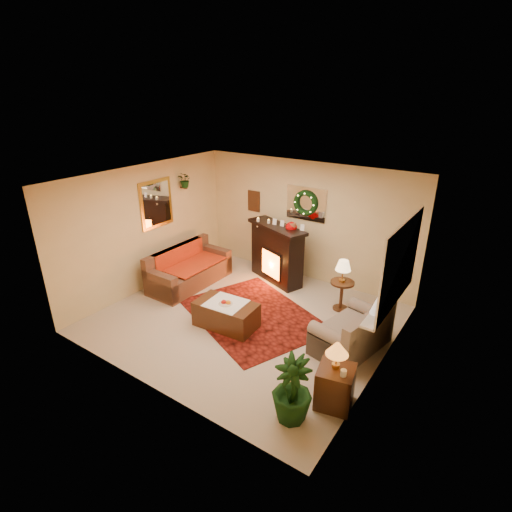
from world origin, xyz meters
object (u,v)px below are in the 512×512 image
Objects in this scene: loveseat at (352,325)px; side_table_round at (341,294)px; coffee_table at (226,316)px; sofa at (189,266)px; end_table_square at (335,388)px; fireplace at (277,257)px.

loveseat reaches higher than side_table_round.
loveseat is at bearing 13.29° from coffee_table.
side_table_round is at bearing 15.21° from sofa.
loveseat is at bearing 103.31° from end_table_square.
side_table_round is (3.15, 0.85, -0.10)m from sofa.
end_table_square is at bearing -20.75° from sofa.
end_table_square is at bearing -68.48° from side_table_round.
coffee_table is at bearing -130.23° from side_table_round.
fireplace is at bearing 167.21° from side_table_round.
fireplace is 2.15m from coffee_table.
fireplace is (1.44, 1.24, 0.12)m from sofa.
sofa reaches higher than loveseat.
sofa is 1.72× the size of coffee_table.
side_table_round is at bearing 111.52° from end_table_square.
fireplace is 0.99× the size of loveseat.
fireplace is at bearing 92.61° from coffee_table.
loveseat is at bearing -59.28° from side_table_round.
coffee_table is (1.69, -0.87, -0.22)m from sofa.
loveseat reaches higher than coffee_table.
side_table_round is at bearing 45.56° from coffee_table.
sofa is at bearing -118.54° from fireplace.
fireplace is 1.76m from side_table_round.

